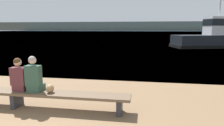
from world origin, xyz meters
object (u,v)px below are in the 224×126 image
bench_main (16,93)px  tugboat_red (217,38)px  person_left (19,77)px  person_right (34,77)px  shopping_bag (50,89)px

bench_main → tugboat_red: (12.13, 20.59, 0.73)m
person_left → person_right: (0.45, -0.00, 0.03)m
bench_main → person_right: bearing=0.9°
person_left → shopping_bag: (0.92, -0.03, -0.29)m
person_right → shopping_bag: size_ratio=4.28×
shopping_bag → person_left: bearing=177.9°
bench_main → shopping_bag: shopping_bag is taller
bench_main → person_left: person_left is taller
shopping_bag → tugboat_red: 23.41m
person_left → shopping_bag: 0.97m
tugboat_red → person_right: bearing=134.6°
person_right → tugboat_red: tugboat_red is taller
bench_main → tugboat_red: size_ratio=0.61×
bench_main → person_left: 0.51m
bench_main → person_left: size_ratio=6.89×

